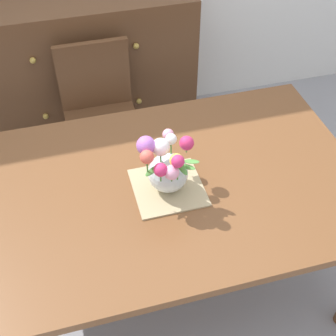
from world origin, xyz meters
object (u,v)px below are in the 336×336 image
dining_table (163,196)px  flower_vase (167,167)px  chair_far (100,109)px  dresser (86,73)px

dining_table → flower_vase: flower_vase is taller
chair_far → dresser: 0.44m
dining_table → chair_far: size_ratio=1.95×
chair_far → flower_vase: bearing=99.6°
chair_far → dresser: dresser is taller
dining_table → dresser: size_ratio=1.25×
flower_vase → dresser: bearing=97.5°
dining_table → dresser: bearing=97.4°
dresser → flower_vase: size_ratio=4.81×
dining_table → flower_vase: bearing=-77.6°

